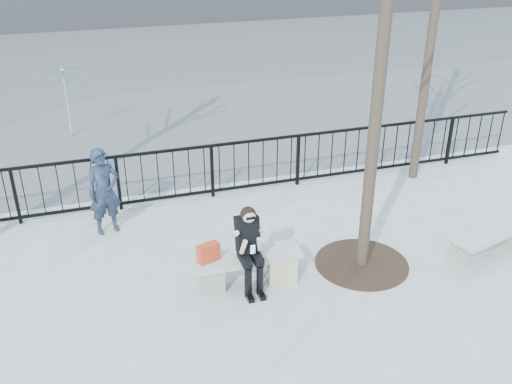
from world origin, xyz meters
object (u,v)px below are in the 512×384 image
object	(u,v)px
bench_second	(492,240)
seated_woman	(250,250)
bench_main	(247,265)
standing_man	(104,191)

from	to	relation	value
bench_second	seated_woman	xyz separation A→B (m)	(-4.04, 0.32, 0.39)
bench_main	seated_woman	distance (m)	0.40
bench_second	standing_man	world-z (taller)	standing_man
bench_main	seated_woman	world-z (taller)	seated_woman
bench_main	seated_woman	size ratio (longest dim) A/B	1.23
bench_main	standing_man	bearing A→B (deg)	130.34
bench_second	standing_man	xyz separation A→B (m)	(-5.93, 2.71, 0.50)
bench_second	standing_man	bearing A→B (deg)	140.55
bench_main	bench_second	distance (m)	4.07
standing_man	bench_main	bearing A→B (deg)	-64.18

